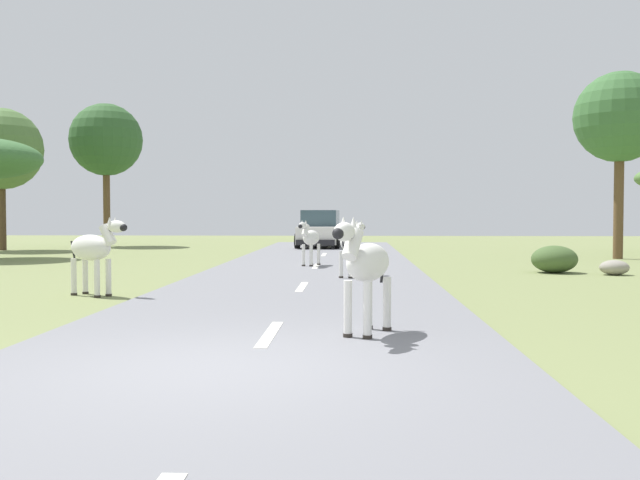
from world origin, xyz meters
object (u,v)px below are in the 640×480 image
Objects in this scene: zebra_1 at (352,243)px; tree_5 at (620,118)px; zebra_3 at (310,238)px; tree_6 at (1,149)px; bush_1 at (554,259)px; car_0 at (320,230)px; tree_2 at (106,140)px; zebra_0 at (365,264)px; rock_1 at (614,268)px; zebra_2 at (94,249)px.

zebra_1 is 13.33m from tree_5.
tree_6 reaches higher than zebra_3.
zebra_1 is 1.14× the size of bush_1.
car_0 is 11.85m from tree_2.
zebra_0 is 0.25× the size of tree_6.
tree_5 reaches higher than rock_1.
tree_6 is (-25.08, 4.84, -0.57)m from tree_5.
zebra_3 is at bearing -59.79° from zebra_0.
zebra_1 is at bearing -65.31° from zebra_0.
zebra_2 reaches higher than rock_1.
tree_2 reaches higher than zebra_1.
rock_1 is (-2.63, -6.89, -4.85)m from tree_5.
tree_2 is (-7.24, 21.44, 4.36)m from zebra_2.
zebra_0 is 0.22× the size of tree_2.
tree_6 is 5.03× the size of bush_1.
tree_6 is at bearing 161.04° from zebra_1.
tree_6 reaches higher than car_0.
zebra_1 is 5.96m from bush_1.
zebra_0 is 11.85m from bush_1.
tree_5 is (10.84, 4.56, 4.17)m from zebra_3.
car_0 reaches higher than rock_1.
zebra_2 is at bearing -156.06° from rock_1.
car_0 reaches higher than bush_1.
car_0 is at bearing -62.56° from zebra_0.
tree_2 is (-10.83, 1.79, 4.45)m from car_0.
zebra_0 is 29.14m from tree_2.
zebra_2 is at bearing -120.85° from zebra_1.
zebra_2 is 23.05m from tree_2.
rock_1 is at bearing -39.86° from tree_2.
zebra_3 is at bearing 129.99° from zebra_1.
zebra_1 is 21.84m from tree_2.
tree_5 reaches higher than tree_6.
zebra_3 is at bearing -33.42° from tree_6.
zebra_0 reaches higher than rock_1.
zebra_3 is at bearing 164.18° from rock_1.
tree_2 is 24.14m from bush_1.
zebra_1 is 0.32× the size of car_0.
zebra_2 reaches higher than bush_1.
zebra_0 reaches higher than zebra_3.
tree_5 is (11.07, -7.41, 4.20)m from car_0.
zebra_3 is 18.21m from tree_2.
zebra_1 is at bearing 98.50° from car_0.
tree_6 reaches higher than zebra_2.
zebra_2 is (-5.08, -3.95, 0.04)m from zebra_1.
zebra_1 is at bearing -168.69° from rock_1.
zebra_0 is 19.64m from tree_5.
zebra_1 is 3.93m from zebra_3.
car_0 is at bearing -9.41° from tree_2.
rock_1 is (22.45, -11.73, -4.28)m from tree_6.
zebra_1 is at bearing 127.23° from zebra_3.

